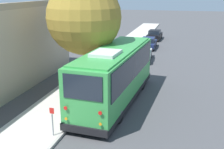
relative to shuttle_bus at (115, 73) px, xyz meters
The scene contains 10 objects.
ground_plane 2.32m from the shuttle_bus, ahead, with size 160.00×160.00×0.00m, color #474749.
sidewalk_slab 3.77m from the shuttle_bus, 66.03° to the left, with size 80.00×3.08×0.15m, color beige.
curb_strip 2.66m from the shuttle_bus, 46.39° to the left, with size 80.00×0.14×0.15m, color #AAA69D.
shuttle_bus is the anchor object (origin of this frame).
parked_sedan_white 11.17m from the shuttle_bus, ahead, with size 4.25×2.01×1.33m.
parked_sedan_navy 17.24m from the shuttle_bus, ahead, with size 4.24×1.80×1.27m.
parked_sedan_black 23.53m from the shuttle_bus, ahead, with size 4.42×1.88×1.30m.
street_tree 4.65m from the shuttle_bus, 53.86° to the left, with size 4.90×4.90×7.99m.
sign_post_near 5.45m from the shuttle_bus, 161.31° to the left, with size 0.06×0.22×1.39m.
sign_post_far 3.71m from the shuttle_bus, 150.70° to the left, with size 0.06×0.06×1.10m.
Camera 1 is at (-17.07, -3.88, 6.70)m, focal length 45.00 mm.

